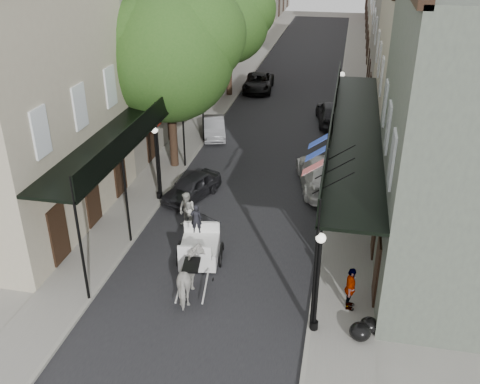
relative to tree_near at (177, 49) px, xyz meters
The scene contains 24 objects.
ground 12.78m from the tree_near, 67.59° to the right, with size 140.00×140.00×0.00m, color gray.
road 12.50m from the tree_near, 66.86° to the left, with size 8.00×90.00×0.01m, color black.
sidewalk_left 11.77m from the tree_near, 94.67° to the left, with size 2.20×90.00×0.12m, color gray.
sidewalk_right 14.91m from the tree_near, 46.88° to the left, with size 2.20×90.00×0.12m, color gray.
building_row_left 20.34m from the tree_near, 102.52° to the left, with size 5.00×80.00×10.50m, color #A9A087.
building_row_right 23.63m from the tree_near, 57.15° to the left, with size 5.00×80.00×10.50m, color gray.
gallery_left 4.06m from the tree_near, 100.49° to the right, with size 2.20×18.05×4.88m.
gallery_right 9.84m from the tree_near, 19.59° to the right, with size 2.20×18.05×4.88m.
tree_near is the anchor object (origin of this frame).
tree_far 14.02m from the tree_near, 90.19° to the left, with size 6.45×6.00×8.61m.
lamppost_right_near 15.39m from the tree_near, 55.73° to the right, with size 0.32×0.32×3.71m.
lamppost_left 6.10m from the tree_near, 88.66° to the right, with size 0.32×0.32×3.71m.
lamppost_right_far 12.24m from the tree_near, 43.31° to the left, with size 0.32×0.32×3.71m.
horse 13.07m from the tree_near, 71.27° to the right, with size 0.94×2.05×1.73m, color beige.
carriage 10.61m from the tree_near, 68.25° to the right, with size 2.00×2.74×2.90m.
pedestrian_walking 8.80m from the tree_near, 71.02° to the right, with size 0.82×0.64×1.69m, color #B6B5AC.
pedestrian_sidewalk_left 13.38m from the tree_near, 95.07° to the left, with size 1.03×0.59×1.60m, color gray.
pedestrian_sidewalk_right 15.39m from the tree_near, 49.05° to the right, with size 0.96×0.40×1.64m, color gray.
car_left_near 7.10m from the tree_near, 66.34° to the right, with size 1.44×3.59×1.22m, color black.
car_left_mid 7.65m from the tree_near, 83.00° to the left, with size 1.29×3.71×1.22m, color gray.
car_left_far 16.84m from the tree_near, 84.20° to the left, with size 2.22×4.81×1.34m, color black.
car_right_near 9.73m from the tree_near, ahead, with size 2.21×5.43×1.57m, color silver.
car_right_far 13.08m from the tree_near, 48.53° to the left, with size 1.86×4.63×1.58m, color black.
trash_bags 16.86m from the tree_near, 50.92° to the right, with size 0.96×1.11×0.60m.
Camera 1 is at (4.47, -16.09, 12.27)m, focal length 40.00 mm.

